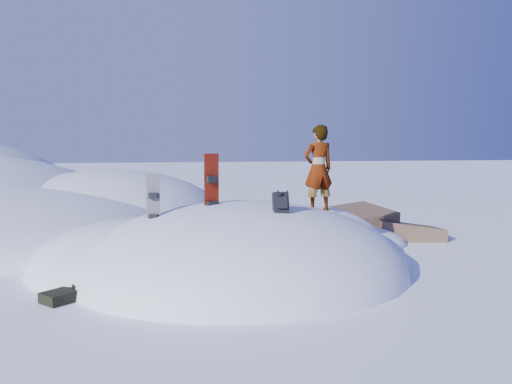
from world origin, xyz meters
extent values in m
plane|color=white|center=(0.00, 0.00, 0.00)|extent=(120.00, 120.00, 0.00)
ellipsoid|color=silver|center=(0.00, 0.00, 0.00)|extent=(7.00, 6.00, 3.00)
ellipsoid|color=silver|center=(-2.20, 0.60, 0.00)|extent=(4.40, 4.00, 2.20)
ellipsoid|color=silver|center=(1.80, 0.80, 0.00)|extent=(3.60, 3.20, 2.50)
ellipsoid|color=silver|center=(-6.00, 5.00, 0.00)|extent=(10.00, 9.00, 2.80)
ellipsoid|color=silver|center=(-3.50, 7.50, 0.00)|extent=(8.00, 8.00, 3.60)
ellipsoid|color=silver|center=(-5.50, 4.00, 0.00)|extent=(6.00, 5.00, 1.80)
cube|color=brown|center=(3.60, 3.40, 0.10)|extent=(2.82, 2.41, 1.62)
cube|color=brown|center=(5.20, 3.00, -0.10)|extent=(2.16, 1.80, 1.33)
cube|color=brown|center=(4.20, 4.60, 0.00)|extent=(2.08, 2.01, 1.10)
ellipsoid|color=silver|center=(3.20, 2.40, 0.00)|extent=(3.20, 2.40, 1.00)
cube|color=#B12009|center=(-0.62, -0.11, 1.64)|extent=(0.31, 0.17, 1.70)
cube|color=black|center=(-0.62, -0.18, 1.98)|extent=(0.23, 0.18, 0.14)
cube|color=black|center=(-0.62, -0.18, 1.47)|extent=(0.23, 0.18, 0.14)
cube|color=black|center=(-1.77, -0.34, 1.42)|extent=(0.27, 0.11, 1.39)
cube|color=black|center=(-1.77, -0.40, 1.70)|extent=(0.18, 0.12, 0.11)
cube|color=black|center=(-1.77, -0.40, 1.28)|extent=(0.18, 0.12, 0.11)
cube|color=black|center=(0.63, -0.88, 1.57)|extent=(0.29, 0.28, 0.43)
cube|color=black|center=(0.63, -1.01, 1.59)|extent=(0.20, 0.14, 0.24)
cylinder|color=black|center=(0.54, -0.99, 1.68)|extent=(0.03, 0.16, 0.30)
cylinder|color=black|center=(0.72, -0.99, 1.68)|extent=(0.03, 0.16, 0.30)
cube|color=black|center=(-3.29, -1.34, 0.10)|extent=(0.78, 0.77, 0.18)
cube|color=black|center=(-2.99, -1.14, 0.18)|extent=(0.38, 0.30, 0.12)
imported|color=slate|center=(1.68, 0.14, 2.16)|extent=(0.75, 0.57, 1.85)
camera|label=1|loc=(-1.46, -10.09, 2.71)|focal=35.00mm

